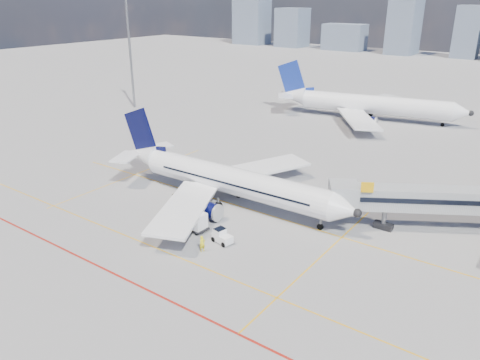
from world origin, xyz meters
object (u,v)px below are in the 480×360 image
object	(u,v)px
cargo_dolly	(191,219)
second_aircraft	(366,104)
baggage_tug	(222,236)
belt_loader	(186,197)
main_aircraft	(225,179)
ramp_worker	(202,244)

from	to	relation	value
cargo_dolly	second_aircraft	bearing A→B (deg)	96.47
second_aircraft	baggage_tug	distance (m)	63.25
cargo_dolly	belt_loader	xyz separation A→B (m)	(-5.89, 5.76, -0.69)
main_aircraft	ramp_worker	distance (m)	13.23
main_aircraft	baggage_tug	world-z (taller)	main_aircraft
ramp_worker	main_aircraft	bearing A→B (deg)	45.90
main_aircraft	ramp_worker	size ratio (longest dim) A/B	20.36
cargo_dolly	ramp_worker	bearing A→B (deg)	-32.85
cargo_dolly	ramp_worker	xyz separation A→B (m)	(4.40, -3.20, -0.34)
main_aircraft	baggage_tug	bearing A→B (deg)	-55.22
main_aircraft	belt_loader	xyz separation A→B (m)	(-4.40, -2.66, -2.67)
second_aircraft	cargo_dolly	world-z (taller)	second_aircraft
belt_loader	main_aircraft	bearing A→B (deg)	28.15
baggage_tug	ramp_worker	xyz separation A→B (m)	(-0.46, -2.75, 0.13)
main_aircraft	second_aircraft	size ratio (longest dim) A/B	0.88
main_aircraft	baggage_tug	distance (m)	11.18
baggage_tug	cargo_dolly	xyz separation A→B (m)	(-4.86, 0.45, 0.48)
second_aircraft	belt_loader	distance (m)	56.53
baggage_tug	belt_loader	distance (m)	12.42
belt_loader	ramp_worker	world-z (taller)	belt_loader
baggage_tug	belt_loader	xyz separation A→B (m)	(-10.75, 6.21, -0.21)
cargo_dolly	belt_loader	world-z (taller)	cargo_dolly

